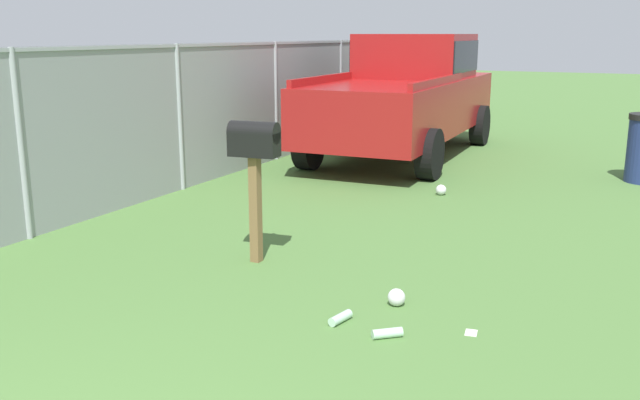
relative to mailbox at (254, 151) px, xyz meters
The scene contains 8 objects.
mailbox is the anchor object (origin of this frame).
pickup_truck 6.36m from the mailbox, ahead, with size 5.52×2.36×2.09m.
fence_section 6.69m from the mailbox, 22.35° to the left, with size 18.51×0.07×1.97m.
litter_bottle_midfield_b 1.91m from the mailbox, 126.19° to the right, with size 0.07×0.07×0.22m, color #B2D8BF.
litter_bottle_by_mailbox 2.25m from the mailbox, 121.59° to the right, with size 0.07×0.07×0.22m, color #B2D8BF.
litter_bag_midfield_a 3.68m from the mailbox, 12.69° to the right, with size 0.14×0.14×0.14m, color silver.
litter_bag_far_scatter 1.91m from the mailbox, 106.38° to the right, with size 0.14×0.14×0.14m, color silver.
litter_wrapper_near_hydrant 2.56m from the mailbox, 107.73° to the right, with size 0.12×0.08×0.01m, color silver.
Camera 1 is at (-0.80, -2.12, 2.10)m, focal length 38.92 mm.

